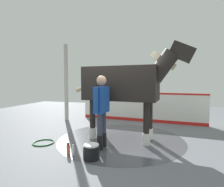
# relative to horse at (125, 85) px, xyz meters

# --- Properties ---
(ground_plane) EXTENTS (16.00, 16.00, 0.02)m
(ground_plane) POSITION_rel_horse_xyz_m (0.37, 0.12, -1.55)
(ground_plane) COLOR slate
(wet_patch) EXTENTS (3.53, 3.53, 0.00)m
(wet_patch) POSITION_rel_horse_xyz_m (0.11, -0.01, -1.53)
(wet_patch) COLOR #4C4C54
(wet_patch) RESTS_ON ground
(barrier_wall) EXTENTS (5.05, 0.57, 1.19)m
(barrier_wall) POSITION_rel_horse_xyz_m (-0.13, -2.48, -0.99)
(barrier_wall) COLOR white
(barrier_wall) RESTS_ON ground
(roof_post_far) EXTENTS (0.16, 0.16, 3.16)m
(roof_post_far) POSITION_rel_horse_xyz_m (2.89, -1.89, 0.04)
(roof_post_far) COLOR #B7B2A8
(roof_post_far) RESTS_ON ground
(horse) EXTENTS (3.36, 1.11, 2.63)m
(horse) POSITION_rel_horse_xyz_m (0.00, 0.00, 0.00)
(horse) COLOR black
(horse) RESTS_ON ground
(handler) EXTENTS (0.26, 0.70, 1.77)m
(handler) POSITION_rel_horse_xyz_m (0.40, 0.82, -0.50)
(handler) COLOR black
(handler) RESTS_ON ground
(wash_bucket) EXTENTS (0.34, 0.34, 0.32)m
(wash_bucket) POSITION_rel_horse_xyz_m (0.41, 1.48, -1.38)
(wash_bucket) COLOR black
(wash_bucket) RESTS_ON ground
(bottle_shampoo) EXTENTS (0.06, 0.06, 0.25)m
(bottle_shampoo) POSITION_rel_horse_xyz_m (0.86, 1.42, -1.42)
(bottle_shampoo) COLOR white
(bottle_shampoo) RESTS_ON ground
(bottle_spray) EXTENTS (0.08, 0.08, 0.27)m
(bottle_spray) POSITION_rel_horse_xyz_m (1.01, 1.38, -1.41)
(bottle_spray) COLOR #CC5933
(bottle_spray) RESTS_ON ground
(hose_coil) EXTENTS (0.55, 0.55, 0.03)m
(hose_coil) POSITION_rel_horse_xyz_m (2.00, 0.90, -1.52)
(hose_coil) COLOR #267233
(hose_coil) RESTS_ON ground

